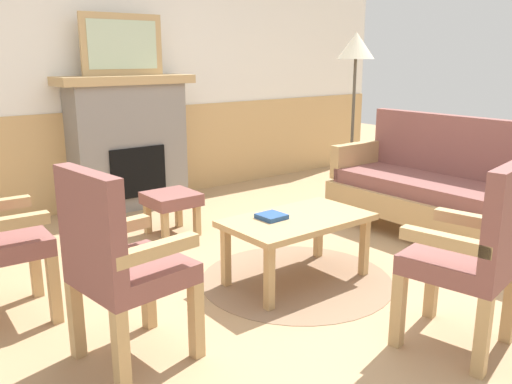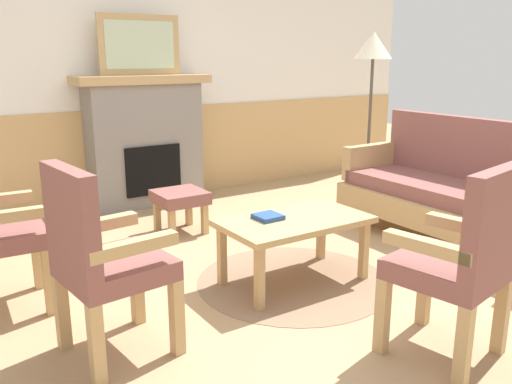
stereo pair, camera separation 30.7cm
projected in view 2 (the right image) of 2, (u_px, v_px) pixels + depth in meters
The scene contains 12 objects.
ground_plane at pixel (285, 283), 3.53m from camera, with size 14.00×14.00×0.00m, color tan.
wall_back at pixel (132, 71), 5.31m from camera, with size 7.20×0.14×2.70m.
fireplace at pixel (145, 140), 5.27m from camera, with size 1.30×0.44×1.28m.
framed_picture at pixel (140, 45), 5.04m from camera, with size 0.80×0.04×0.56m.
couch at pixel (451, 193), 4.25m from camera, with size 0.70×1.80×0.98m.
coffee_table at pixel (294, 226), 3.47m from camera, with size 0.96×0.56×0.44m.
round_rug at pixel (293, 281), 3.57m from camera, with size 1.28×1.28×0.01m, color #896B51.
book_on_table at pixel (268, 217), 3.44m from camera, with size 0.16×0.16×0.03m, color navy.
footstool at pixel (180, 200), 4.49m from camera, with size 0.40×0.40×0.36m.
armchair_near_fireplace at pixel (100, 254), 2.56m from camera, with size 0.53×0.53×0.98m.
armchair_front_left at pixel (462, 256), 2.54m from camera, with size 0.56×0.56×0.98m.
floor_lamp_by_couch at pixel (373, 57), 5.07m from camera, with size 0.36×0.36×1.68m.
Camera 2 is at (-1.96, -2.63, 1.46)m, focal length 37.48 mm.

